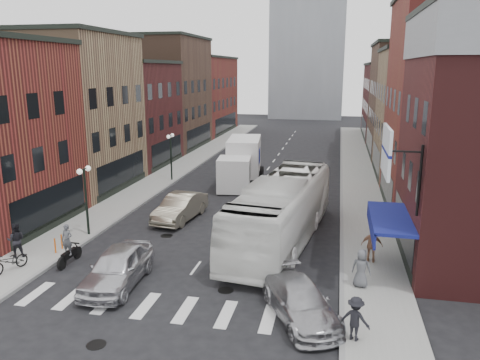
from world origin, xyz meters
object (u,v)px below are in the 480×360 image
streetlamp_near (85,188)px  motorcycle_rider (68,246)px  streetlamp_far (171,148)px  sedan_left_near (118,267)px  billboard_sign (389,153)px  ped_right_b (372,245)px  sedan_left_far (180,207)px  ped_left_solo (16,240)px  curb_car (300,301)px  ped_right_a (355,319)px  bike_rack (58,244)px  ped_right_c (361,268)px  parked_bicycle (9,261)px  box_truck (242,162)px  transit_bus (282,210)px

streetlamp_near → motorcycle_rider: 4.44m
streetlamp_far → motorcycle_rider: streetlamp_far is taller
sedan_left_near → billboard_sign: bearing=6.8°
ped_right_b → billboard_sign: bearing=100.7°
sedan_left_far → ped_left_solo: size_ratio=2.87×
streetlamp_near → ped_left_solo: 4.63m
curb_car → ped_right_a: size_ratio=3.03×
bike_rack → billboard_sign: bearing=-2.8°
sedan_left_far → ped_right_c: bearing=-27.9°
parked_bicycle → ped_left_solo: 1.92m
sedan_left_far → sedan_left_near: bearing=-80.7°
motorcycle_rider → ped_right_b: 15.03m
curb_car → ped_right_c: bearing=25.1°
box_truck → ped_right_c: size_ratio=5.14×
billboard_sign → bike_rack: bearing=177.2°
box_truck → ped_right_c: bearing=-70.4°
streetlamp_far → motorcycle_rider: 17.98m
parked_bicycle → ped_right_a: (15.79, -2.51, 0.31)m
ped_right_a → ped_right_b: 7.28m
streetlamp_near → ped_right_c: size_ratio=2.40×
bike_rack → ped_right_c: 15.42m
billboard_sign → ped_left_solo: bearing=-179.0°
parked_bicycle → bike_rack: bearing=92.6°
streetlamp_far → parked_bicycle: 19.64m
motorcycle_rider → box_truck: bearing=75.8°
sedan_left_near → ped_right_a: size_ratio=3.12×
ped_right_a → ped_right_b: size_ratio=0.92×
ped_right_c → curb_car: bearing=64.4°
billboard_sign → streetlamp_near: size_ratio=0.90×
sedan_left_far → box_truck: bearing=87.2°
streetlamp_near → ped_right_b: size_ratio=2.34×
billboard_sign → ped_right_c: bearing=-166.9°
curb_car → ped_right_b: size_ratio=2.79×
box_truck → ped_left_solo: 19.94m
bike_rack → ped_left_solo: 2.03m
bike_rack → ped_right_a: ped_right_a is taller
parked_bicycle → ped_right_c: ped_right_c is taller
streetlamp_far → ped_right_b: size_ratio=2.34×
motorcycle_rider → ped_left_solo: size_ratio=1.18×
streetlamp_near → motorcycle_rider: bearing=-74.0°
billboard_sign → ped_right_c: 5.19m
transit_bus → ped_right_a: 10.20m
sedan_left_near → ped_right_b: 12.20m
ped_right_a → curb_car: bearing=-12.2°
bike_rack → ped_right_b: (16.01, 1.91, 0.48)m
streetlamp_near → ped_left_solo: size_ratio=2.33×
box_truck → ped_right_a: size_ratio=5.43×
ped_right_a → ped_right_c: size_ratio=0.95×
streetlamp_far → transit_bus: bearing=-48.6°
streetlamp_near → box_truck: size_ratio=0.47×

